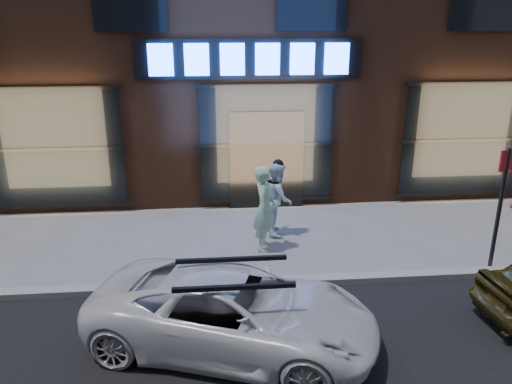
# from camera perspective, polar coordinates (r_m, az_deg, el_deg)

# --- Properties ---
(ground) EXTENTS (90.00, 90.00, 0.00)m
(ground) POSITION_cam_1_polar(r_m,az_deg,el_deg) (9.01, 3.99, -10.48)
(ground) COLOR slate
(ground) RESTS_ON ground
(curb) EXTENTS (60.00, 0.25, 0.12)m
(curb) POSITION_cam_1_polar(r_m,az_deg,el_deg) (8.98, 4.00, -10.15)
(curb) COLOR gray
(curb) RESTS_ON ground
(man_bowtie) EXTENTS (0.57, 0.73, 1.75)m
(man_bowtie) POSITION_cam_1_polar(r_m,az_deg,el_deg) (9.96, 0.98, -1.88)
(man_bowtie) COLOR #A7DCC4
(man_bowtie) RESTS_ON ground
(man_cap) EXTENTS (0.62, 0.79, 1.60)m
(man_cap) POSITION_cam_1_polar(r_m,az_deg,el_deg) (10.76, 2.48, -0.71)
(man_cap) COLOR white
(man_cap) RESTS_ON ground
(white_suv) EXTENTS (4.44, 3.07, 1.13)m
(white_suv) POSITION_cam_1_polar(r_m,az_deg,el_deg) (7.20, -2.59, -13.49)
(white_suv) COLOR silver
(white_suv) RESTS_ON ground
(sign_post) EXTENTS (0.36, 0.17, 2.36)m
(sign_post) POSITION_cam_1_polar(r_m,az_deg,el_deg) (9.85, 26.20, -0.77)
(sign_post) COLOR #262628
(sign_post) RESTS_ON ground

